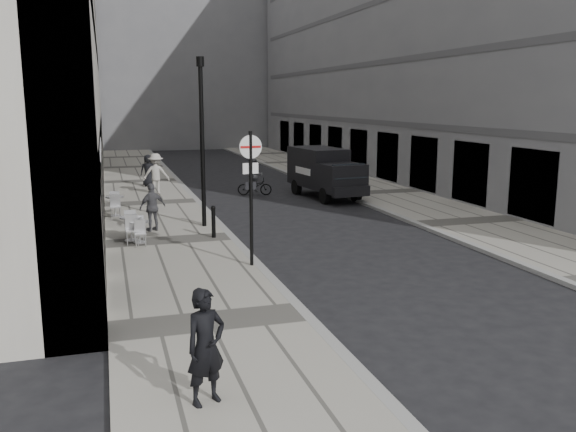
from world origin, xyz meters
The scene contains 19 objects.
ground centered at (0.00, 0.00, 0.00)m, with size 120.00×120.00×0.00m, color black.
sidewalk centered at (-2.00, 18.00, 0.06)m, with size 4.00×60.00×0.12m, color gray.
far_sidewalk centered at (9.00, 18.00, 0.06)m, with size 4.00×60.00×0.12m, color gray.
building_left centered at (-6.00, 24.50, 9.00)m, with size 4.00×45.00×18.00m, color beige.
building_right centered at (14.00, 24.50, 10.00)m, with size 6.00×45.00×20.00m, color slate.
building_far centered at (1.50, 56.00, 11.00)m, with size 24.00×16.00×22.00m, color slate.
walking_man centered at (-2.61, -0.68, 1.00)m, with size 0.64×0.42×1.75m, color black.
sign_post centered at (-0.20, 6.61, 2.44)m, with size 0.62×0.13×3.62m.
lamppost centered at (-0.60, 12.25, 3.39)m, with size 0.26×0.26×5.87m.
bollard_near centered at (-0.54, 12.58, 0.55)m, with size 0.12×0.12×0.87m, color black.
bollard_far centered at (-0.60, 10.29, 0.61)m, with size 0.13×0.13×0.98m, color black.
panel_van centered at (5.98, 17.86, 1.30)m, with size 2.36×5.06×2.30m.
cyclist centered at (3.00, 19.45, 0.69)m, with size 1.74×0.98×1.78m.
pedestrian_a centered at (-2.41, 11.91, 0.94)m, with size 0.97×0.40×1.65m, color #4F4E53.
pedestrian_b centered at (-1.58, 20.60, 1.08)m, with size 1.24×0.71×1.93m, color #B6B0A8.
pedestrian_c centered at (-1.75, 23.29, 0.95)m, with size 0.81×0.53×1.65m, color black.
cafe_table_near centered at (-2.96, 10.23, 0.53)m, with size 0.62×1.41×0.80m.
cafe_table_mid centered at (-3.60, 15.10, 0.58)m, with size 0.70×1.59×0.90m.
cafe_table_far centered at (-3.20, 10.60, 0.58)m, with size 0.71×1.59×0.91m.
Camera 1 is at (-3.87, -9.03, 4.53)m, focal length 38.00 mm.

